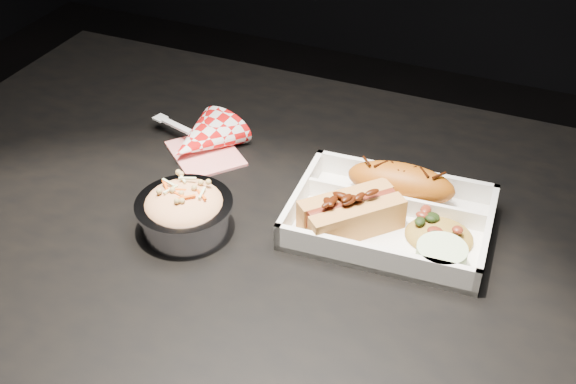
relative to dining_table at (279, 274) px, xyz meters
The scene contains 8 objects.
dining_table is the anchor object (origin of this frame).
food_tray 0.17m from the dining_table, 20.29° to the left, with size 0.26×0.20×0.04m.
fried_pastry 0.21m from the dining_table, 38.71° to the left, with size 0.14×0.06×0.05m, color #A45210.
hotdog 0.15m from the dining_table, 12.40° to the left, with size 0.13×0.13×0.06m.
fried_rice_mound 0.23m from the dining_table, 11.86° to the left, with size 0.09×0.07×0.03m, color #AF8632.
cupcake_liner 0.24m from the dining_table, ahead, with size 0.06×0.06×0.03m, color beige.
foil_coleslaw_cup 0.17m from the dining_table, 149.84° to the right, with size 0.12×0.12×0.07m.
napkin_fork 0.24m from the dining_table, 146.76° to the left, with size 0.18×0.15×0.10m.
Camera 1 is at (0.30, -0.66, 1.34)m, focal length 45.00 mm.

